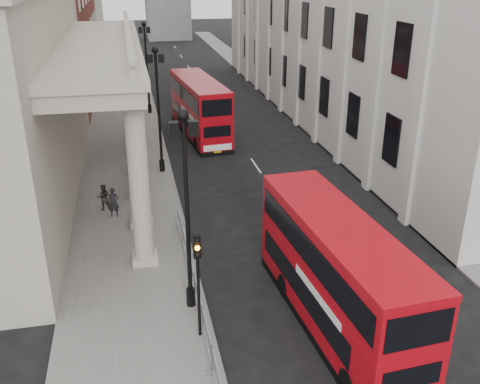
{
  "coord_description": "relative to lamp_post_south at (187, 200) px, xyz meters",
  "views": [
    {
      "loc": [
        -2.43,
        -14.62,
        13.19
      ],
      "look_at": [
        2.65,
        9.57,
        2.62
      ],
      "focal_mm": 40.0,
      "sensor_mm": 36.0,
      "label": 1
    }
  ],
  "objects": [
    {
      "name": "crowd_barriers",
      "position": [
        0.25,
        -1.77,
        -4.24
      ],
      "size": [
        0.5,
        18.75,
        1.1
      ],
      "color": "gray",
      "rests_on": "sidewalk_west"
    },
    {
      "name": "ground",
      "position": [
        0.6,
        -4.0,
        -4.91
      ],
      "size": [
        260.0,
        260.0,
        0.0
      ],
      "primitive_type": "plane",
      "color": "black",
      "rests_on": "ground"
    },
    {
      "name": "pedestrian_c",
      "position": [
        -1.62,
        13.98,
        -3.94
      ],
      "size": [
        0.93,
        0.73,
        1.69
      ],
      "primitive_type": "imported",
      "rotation": [
        0.0,
        0.0,
        6.03
      ],
      "color": "black",
      "rests_on": "sidewalk_west"
    },
    {
      "name": "lamp_post_mid",
      "position": [
        0.0,
        16.0,
        0.0
      ],
      "size": [
        1.05,
        0.44,
        8.32
      ],
      "color": "black",
      "rests_on": "sidewalk_west"
    },
    {
      "name": "pedestrian_b",
      "position": [
        -3.73,
        10.39,
        -4.02
      ],
      "size": [
        0.75,
        0.59,
        1.54
      ],
      "primitive_type": "imported",
      "rotation": [
        0.0,
        0.0,
        3.13
      ],
      "color": "black",
      "rests_on": "sidewalk_west"
    },
    {
      "name": "sidewalk_west",
      "position": [
        -2.4,
        26.0,
        -4.85
      ],
      "size": [
        6.0,
        140.0,
        0.12
      ],
      "primitive_type": "cube",
      "color": "slate",
      "rests_on": "ground"
    },
    {
      "name": "bus_far",
      "position": [
        3.73,
        23.93,
        -2.48
      ],
      "size": [
        3.71,
        11.01,
        4.66
      ],
      "rotation": [
        0.0,
        0.0,
        0.1
      ],
      "color": "#A30710",
      "rests_on": "ground"
    },
    {
      "name": "pedestrian_a",
      "position": [
        -3.16,
        9.38,
        -3.96
      ],
      "size": [
        0.63,
        0.44,
        1.65
      ],
      "primitive_type": "imported",
      "rotation": [
        0.0,
        0.0,
        -0.07
      ],
      "color": "black",
      "rests_on": "sidewalk_west"
    },
    {
      "name": "sidewalk_east",
      "position": [
        14.1,
        26.0,
        -4.85
      ],
      "size": [
        3.0,
        140.0,
        0.12
      ],
      "primitive_type": "cube",
      "color": "slate",
      "rests_on": "ground"
    },
    {
      "name": "lamp_post_south",
      "position": [
        0.0,
        0.0,
        0.0
      ],
      "size": [
        1.05,
        0.44,
        8.32
      ],
      "color": "black",
      "rests_on": "sidewalk_west"
    },
    {
      "name": "kerb",
      "position": [
        0.55,
        26.0,
        -4.84
      ],
      "size": [
        0.2,
        140.0,
        0.14
      ],
      "primitive_type": "cube",
      "color": "slate",
      "rests_on": "ground"
    },
    {
      "name": "traffic_light",
      "position": [
        0.1,
        -2.02,
        -1.8
      ],
      "size": [
        0.28,
        0.33,
        4.3
      ],
      "color": "black",
      "rests_on": "sidewalk_west"
    },
    {
      "name": "bus_near",
      "position": [
        5.37,
        -2.28,
        -2.55
      ],
      "size": [
        3.28,
        10.63,
        4.52
      ],
      "rotation": [
        0.0,
        0.0,
        0.07
      ],
      "color": "#B70812",
      "rests_on": "ground"
    },
    {
      "name": "lamp_post_north",
      "position": [
        0.0,
        32.0,
        0.0
      ],
      "size": [
        1.05,
        0.44,
        8.32
      ],
      "color": "black",
      "rests_on": "sidewalk_west"
    }
  ]
}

